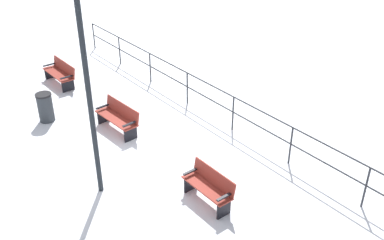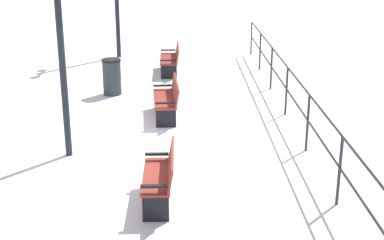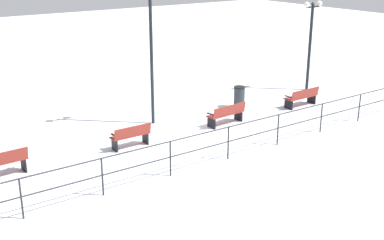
{
  "view_description": "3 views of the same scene",
  "coord_description": "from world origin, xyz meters",
  "views": [
    {
      "loc": [
        5.29,
        8.49,
        7.04
      ],
      "look_at": [
        -1.53,
        -0.19,
        0.76
      ],
      "focal_mm": 41.36,
      "sensor_mm": 36.0,
      "label": 1
    },
    {
      "loc": [
        -0.54,
        10.07,
        4.05
      ],
      "look_at": [
        -0.7,
        1.35,
        1.1
      ],
      "focal_mm": 51.72,
      "sensor_mm": 36.0,
      "label": 2
    },
    {
      "loc": [
        -14.93,
        9.88,
        6.62
      ],
      "look_at": [
        -1.67,
        0.56,
        1.13
      ],
      "focal_mm": 46.88,
      "sensor_mm": 36.0,
      "label": 3
    }
  ],
  "objects": [
    {
      "name": "ground_plane",
      "position": [
        0.0,
        0.0,
        0.0
      ],
      "size": [
        80.0,
        80.0,
        0.0
      ],
      "primitive_type": "plane",
      "color": "white",
      "rests_on": "ground"
    },
    {
      "name": "bench_nearest",
      "position": [
        -0.21,
        -6.46,
        0.44
      ],
      "size": [
        0.61,
        1.71,
        0.84
      ],
      "rotation": [
        0.0,
        0.0,
        0.02
      ],
      "color": "maroon",
      "rests_on": "ground"
    },
    {
      "name": "bench_second",
      "position": [
        -0.2,
        -2.16,
        0.45
      ],
      "size": [
        0.66,
        1.7,
        0.86
      ],
      "rotation": [
        0.0,
        0.0,
        0.07
      ],
      "color": "maroon",
      "rests_on": "ground"
    },
    {
      "name": "bench_third",
      "position": [
        -0.2,
        2.15,
        0.46
      ],
      "size": [
        0.5,
        1.44,
        0.85
      ],
      "rotation": [
        0.0,
        0.0,
        0.01
      ],
      "color": "maroon",
      "rests_on": "ground"
    },
    {
      "name": "waterfront_railing",
      "position": [
        -2.96,
        0.0,
        0.79
      ],
      "size": [
        0.05,
        18.29,
        1.16
      ],
      "color": "#26282D",
      "rests_on": "ground"
    },
    {
      "name": "trash_bin",
      "position": [
        1.32,
        -4.1,
        0.48
      ],
      "size": [
        0.5,
        0.5,
        0.95
      ],
      "color": "#2D3338",
      "rests_on": "ground"
    }
  ]
}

